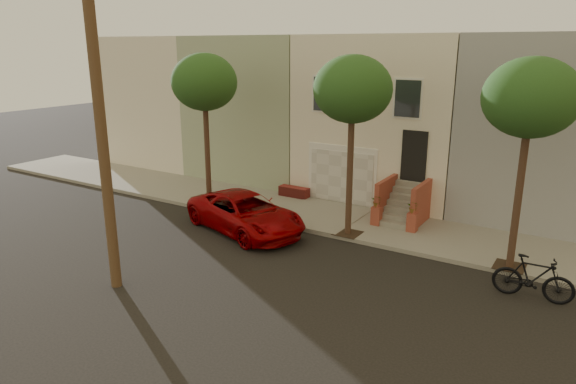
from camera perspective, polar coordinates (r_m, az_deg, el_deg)
The scene contains 9 objects.
ground at distance 16.25m, azimuth -2.64°, elevation -8.52°, with size 90.00×90.00×0.00m, color black.
sidewalk at distance 20.54m, azimuth 5.84°, elevation -3.03°, with size 40.00×3.70×0.15m, color gray.
house_row at distance 25.01m, azimuth 12.08°, elevation 8.53°, with size 33.10×11.70×7.00m.
tree_left at distance 21.31m, azimuth -9.24°, elevation 11.80°, with size 2.70×2.57×6.30m.
tree_mid at distance 17.75m, azimuth 7.15°, elevation 11.08°, with size 2.70×2.57×6.30m.
tree_right at distance 16.23m, azimuth 25.27°, elevation 9.26°, with size 2.70×2.57×6.30m.
utility_pole at distance 9.09m, azimuth 28.73°, elevation 4.22°, with size 23.60×1.22×10.00m.
pickup_truck at distance 19.24m, azimuth -4.74°, elevation -2.32°, with size 2.36×5.12×1.42m, color #910003.
motorcycle at distance 15.69m, azimuth 25.49°, elevation -8.58°, with size 0.59×2.09×1.26m, color black.
Camera 1 is at (8.44, -12.15, 6.73)m, focal length 32.16 mm.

